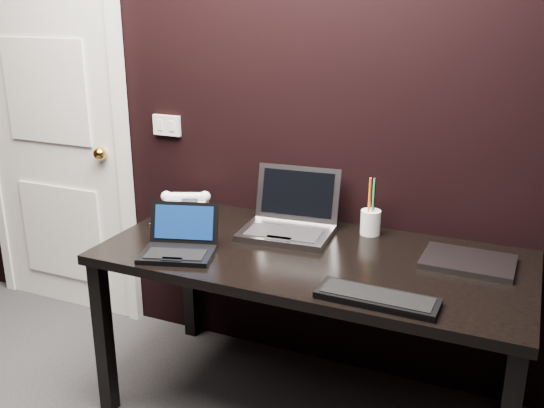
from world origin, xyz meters
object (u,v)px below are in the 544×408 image
at_px(closed_laptop, 468,262).
at_px(mobile_phone, 159,219).
at_px(pen_cup, 370,221).
at_px(door, 53,129).
at_px(silver_laptop, 289,222).
at_px(desk, 312,271).
at_px(netbook, 179,245).
at_px(desk_phone, 186,204).
at_px(ext_keyboard, 377,298).

distance_m(closed_laptop, mobile_phone, 1.33).
relative_size(closed_laptop, pen_cup, 1.36).
distance_m(door, silver_laptop, 1.51).
bearing_deg(door, desk, -12.82).
bearing_deg(desk, netbook, -156.27).
bearing_deg(netbook, pen_cup, 38.88).
bearing_deg(desk_phone, mobile_phone, -90.59).
xyz_separation_m(silver_laptop, closed_laptop, (0.76, -0.04, -0.04)).
bearing_deg(netbook, desk, 23.73).
bearing_deg(closed_laptop, door, 173.96).
distance_m(door, ext_keyboard, 2.12).
bearing_deg(silver_laptop, desk_phone, 174.43).
bearing_deg(desk, ext_keyboard, -41.13).
xyz_separation_m(silver_laptop, mobile_phone, (-0.56, -0.18, -0.01)).
xyz_separation_m(netbook, mobile_phone, (-0.24, 0.21, 0.00)).
xyz_separation_m(desk_phone, mobile_phone, (-0.00, -0.23, -0.00)).
xyz_separation_m(ext_keyboard, closed_laptop, (0.24, 0.44, -0.00)).
bearing_deg(mobile_phone, desk_phone, 89.41).
xyz_separation_m(ext_keyboard, desk_phone, (-1.07, 0.53, 0.03)).
relative_size(netbook, ext_keyboard, 0.83).
height_order(silver_laptop, desk_phone, silver_laptop).
bearing_deg(mobile_phone, desk, -0.02).
height_order(mobile_phone, pen_cup, pen_cup).
distance_m(door, closed_laptop, 2.27).
bearing_deg(mobile_phone, pen_cup, 18.92).
relative_size(desk, ext_keyboard, 4.11).
xyz_separation_m(desk, netbook, (-0.49, -0.21, 0.11)).
height_order(closed_laptop, mobile_phone, mobile_phone).
bearing_deg(desk_phone, silver_laptop, -5.57).
distance_m(ext_keyboard, closed_laptop, 0.50).
bearing_deg(silver_laptop, door, 172.39).
relative_size(silver_laptop, pen_cup, 1.61).
height_order(desk, silver_laptop, silver_laptop).
bearing_deg(desk_phone, desk, -17.68).
distance_m(netbook, mobile_phone, 0.32).
height_order(ext_keyboard, desk_phone, desk_phone).
bearing_deg(pen_cup, desk_phone, -175.37).
relative_size(desk, desk_phone, 6.82).
height_order(netbook, ext_keyboard, netbook).
bearing_deg(silver_laptop, netbook, -128.67).
relative_size(silver_laptop, closed_laptop, 1.18).
relative_size(door, desk_phone, 8.59).
relative_size(mobile_phone, pen_cup, 0.41).
relative_size(ext_keyboard, pen_cup, 1.63).
relative_size(desk, silver_laptop, 4.15).
xyz_separation_m(door, ext_keyboard, (1.99, -0.68, -0.29)).
bearing_deg(door, netbook, -26.94).
distance_m(silver_laptop, ext_keyboard, 0.71).
xyz_separation_m(netbook, ext_keyboard, (0.83, -0.09, -0.02)).
bearing_deg(mobile_phone, silver_laptop, 17.71).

